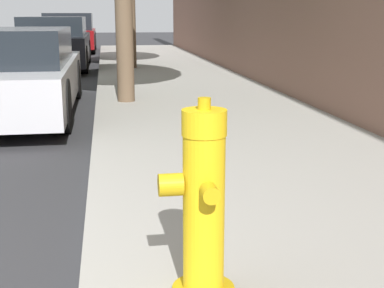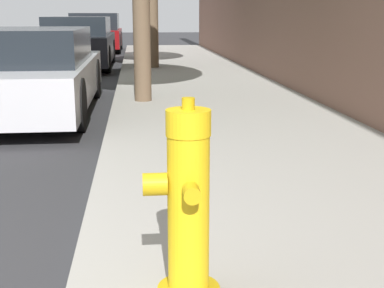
# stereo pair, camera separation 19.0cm
# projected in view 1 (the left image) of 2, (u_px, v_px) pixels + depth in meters

# --- Properties ---
(sidewalk_slab) EXTENTS (2.98, 40.00, 0.13)m
(sidewalk_slab) POSITION_uv_depth(u_px,v_px,m) (373.00, 274.00, 2.76)
(sidewalk_slab) COLOR #99968E
(sidewalk_slab) RESTS_ON ground_plane
(fire_hydrant) EXTENTS (0.34, 0.36, 0.90)m
(fire_hydrant) POSITION_uv_depth(u_px,v_px,m) (203.00, 207.00, 2.34)
(fire_hydrant) COLOR #C39C11
(fire_hydrant) RESTS_ON sidewalk_slab
(parked_car_near) EXTENTS (1.75, 4.33, 1.19)m
(parked_car_near) POSITION_uv_depth(u_px,v_px,m) (10.00, 73.00, 7.32)
(parked_car_near) COLOR #B7B7BC
(parked_car_near) RESTS_ON ground_plane
(parked_car_mid) EXTENTS (1.69, 4.54, 1.31)m
(parked_car_mid) POSITION_uv_depth(u_px,v_px,m) (55.00, 43.00, 13.72)
(parked_car_mid) COLOR black
(parked_car_mid) RESTS_ON ground_plane
(parked_car_far) EXTENTS (1.87, 3.86, 1.41)m
(parked_car_far) POSITION_uv_depth(u_px,v_px,m) (70.00, 33.00, 19.68)
(parked_car_far) COLOR maroon
(parked_car_far) RESTS_ON ground_plane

